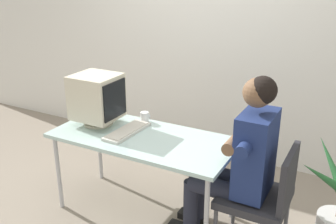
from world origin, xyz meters
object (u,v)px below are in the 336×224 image
Objects in this scene: office_chair at (264,194)px; person_seated at (240,158)px; desk_mug at (145,117)px; keyboard at (128,131)px; desk at (143,142)px; crt_monitor at (97,97)px.

person_seated is (-0.19, 0.00, 0.24)m from office_chair.
keyboard is at bearing -92.14° from desk_mug.
desk_mug is at bearing 164.57° from person_seated.
desk_mug reaches higher than desk.
crt_monitor is (-0.47, 0.04, 0.29)m from desk.
office_chair is at bearing -1.56° from crt_monitor.
desk_mug is (-0.95, 0.26, 0.04)m from person_seated.
person_seated reaches higher than crt_monitor.
keyboard is (0.32, -0.04, -0.23)m from crt_monitor.
desk is 3.13× the size of keyboard.
office_chair is (1.15, -0.00, -0.25)m from keyboard.
crt_monitor is at bearing -146.35° from desk_mug.
crt_monitor is at bearing 175.13° from desk.
desk is 1.11× the size of person_seated.
person_seated is at bearing -15.43° from desk_mug.
desk is 15.60× the size of desk_mug.
desk_mug is (-1.14, 0.26, 0.28)m from office_chair.
crt_monitor reaches higher than desk.
crt_monitor reaches higher than desk_mug.
crt_monitor is at bearing 173.60° from keyboard.
desk_mug is (0.01, 0.26, 0.03)m from keyboard.
crt_monitor is at bearing 178.20° from person_seated.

